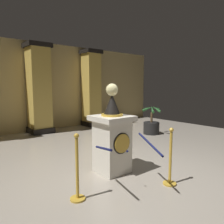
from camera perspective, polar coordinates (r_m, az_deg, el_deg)
The scene contains 9 objects.
ground_plane at distance 4.70m, azimuth 3.81°, elevation -15.21°, with size 12.41×12.41×0.00m, color #9E9384.
back_wall at distance 8.95m, azimuth -20.02°, elevation 6.26°, with size 12.41×0.16×3.45m, color tan.
pedestal_clock at distance 4.40m, azimuth 0.03°, elevation -6.86°, with size 0.74×0.74×1.82m.
stanchion_near at distance 3.51m, azimuth -9.22°, elevation -16.67°, with size 0.24×0.24×1.06m.
stanchion_far at distance 4.09m, azimuth 15.23°, elevation -13.41°, with size 0.24×0.24×1.04m.
velvet_rope at distance 3.58m, azimuth 4.11°, elevation -9.04°, with size 1.11×1.10×0.22m.
column_right at distance 9.58m, azimuth -5.50°, elevation 6.18°, with size 0.76×0.76×3.32m.
column_centre_rear at distance 8.49m, azimuth -18.87°, elevation 5.74°, with size 0.86×0.86×3.32m.
potted_palm_right at distance 8.08m, azimuth 10.45°, elevation -3.64°, with size 0.71×0.71×1.10m.
Camera 1 is at (-2.99, -3.16, 1.78)m, focal length 34.34 mm.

